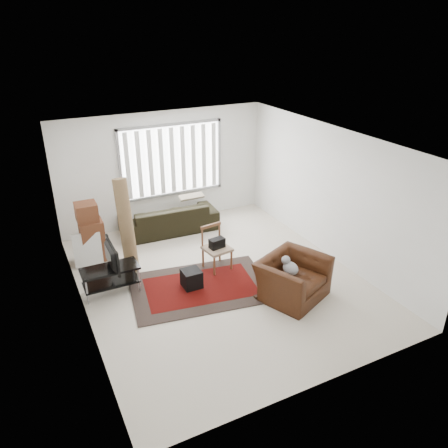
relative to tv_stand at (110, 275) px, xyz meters
The scene contains 11 objects.
room 2.42m from the tv_stand, ahead, with size 6.00×6.02×2.71m.
persian_rug 1.66m from the tv_stand, 21.47° to the right, with size 2.77×2.07×0.02m.
tv_stand is the anchor object (origin of this frame).
tv 0.38m from the tv_stand, ahead, with size 0.83×0.11×0.48m, color black.
subwoofer 1.47m from the tv_stand, 20.19° to the right, with size 0.34×0.34×0.34m, color black.
moving_boxes 1.41m from the tv_stand, 92.00° to the left, with size 0.51×0.48×1.25m.
white_flatpack 1.18m from the tv_stand, 98.79° to the left, with size 0.55×0.08×0.70m, color silver.
rolled_rug 1.07m from the tv_stand, 53.86° to the left, with size 0.28×0.28×1.84m, color brown.
sofa 2.67m from the tv_stand, 46.90° to the left, with size 2.23×0.96×0.86m, color black.
side_chair 2.09m from the tv_stand, ahead, with size 0.55×0.55×0.90m.
armchair 3.27m from the tv_stand, 28.64° to the right, with size 1.45×1.38×0.85m.
Camera 1 is at (-3.11, -6.43, 4.54)m, focal length 35.00 mm.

